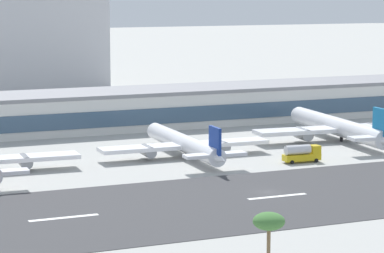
{
  "coord_description": "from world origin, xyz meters",
  "views": [
    {
      "loc": [
        -78.58,
        -149.15,
        38.23
      ],
      "look_at": [
        4.06,
        46.16,
        5.88
      ],
      "focal_mm": 85.13,
      "sensor_mm": 36.0,
      "label": 1
    }
  ],
  "objects_px": {
    "airliner_navy_tail_gate_1": "(186,145)",
    "service_fuel_truck_0": "(302,153)",
    "terminal_building": "(109,110)",
    "airliner_blue_tail_gate_2": "(341,128)",
    "palm_tree_0": "(269,223)"
  },
  "relations": [
    {
      "from": "terminal_building",
      "to": "palm_tree_0",
      "type": "xyz_separation_m",
      "value": [
        -23.76,
        -139.13,
        4.07
      ]
    },
    {
      "from": "airliner_navy_tail_gate_1",
      "to": "palm_tree_0",
      "type": "distance_m",
      "value": 94.51
    },
    {
      "from": "service_fuel_truck_0",
      "to": "palm_tree_0",
      "type": "relative_size",
      "value": 0.81
    },
    {
      "from": "terminal_building",
      "to": "service_fuel_truck_0",
      "type": "xyz_separation_m",
      "value": [
        24.18,
        -63.74,
        -3.2
      ]
    },
    {
      "from": "airliner_navy_tail_gate_1",
      "to": "service_fuel_truck_0",
      "type": "bearing_deg",
      "value": -123.95
    },
    {
      "from": "terminal_building",
      "to": "airliner_blue_tail_gate_2",
      "type": "height_order",
      "value": "airliner_blue_tail_gate_2"
    },
    {
      "from": "terminal_building",
      "to": "service_fuel_truck_0",
      "type": "relative_size",
      "value": 24.93
    },
    {
      "from": "terminal_building",
      "to": "service_fuel_truck_0",
      "type": "height_order",
      "value": "terminal_building"
    },
    {
      "from": "terminal_building",
      "to": "palm_tree_0",
      "type": "distance_m",
      "value": 141.2
    },
    {
      "from": "airliner_navy_tail_gate_1",
      "to": "service_fuel_truck_0",
      "type": "height_order",
      "value": "airliner_navy_tail_gate_1"
    },
    {
      "from": "service_fuel_truck_0",
      "to": "terminal_building",
      "type": "bearing_deg",
      "value": 113.64
    },
    {
      "from": "terminal_building",
      "to": "airliner_navy_tail_gate_1",
      "type": "distance_m",
      "value": 48.76
    },
    {
      "from": "airliner_blue_tail_gate_2",
      "to": "service_fuel_truck_0",
      "type": "relative_size",
      "value": 5.97
    },
    {
      "from": "service_fuel_truck_0",
      "to": "airliner_blue_tail_gate_2",
      "type": "bearing_deg",
      "value": 44.6
    },
    {
      "from": "service_fuel_truck_0",
      "to": "palm_tree_0",
      "type": "bearing_deg",
      "value": -119.58
    }
  ]
}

